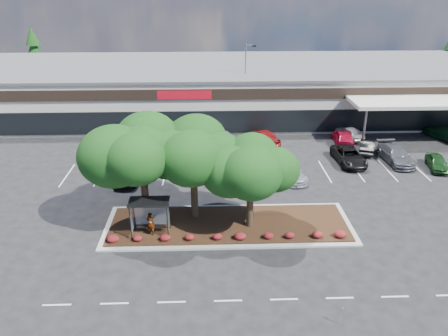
{
  "coord_description": "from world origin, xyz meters",
  "views": [
    {
      "loc": [
        -3.33,
        -23.53,
        16.89
      ],
      "look_at": [
        -2.17,
        8.73,
        2.6
      ],
      "focal_mm": 35.0,
      "sensor_mm": 36.0,
      "label": 1
    }
  ],
  "objects_px": {
    "survey_stake": "(342,314)",
    "car_0": "(128,162)",
    "car_1": "(128,172)",
    "light_pole": "(246,90)"
  },
  "relations": [
    {
      "from": "car_1",
      "to": "light_pole",
      "type": "bearing_deg",
      "value": 56.81
    },
    {
      "from": "light_pole",
      "to": "car_0",
      "type": "bearing_deg",
      "value": -132.66
    },
    {
      "from": "survey_stake",
      "to": "car_0",
      "type": "distance_m",
      "value": 25.32
    },
    {
      "from": "light_pole",
      "to": "car_0",
      "type": "xyz_separation_m",
      "value": [
        -12.25,
        -13.29,
        -3.56
      ]
    },
    {
      "from": "light_pole",
      "to": "survey_stake",
      "type": "relative_size",
      "value": 8.86
    },
    {
      "from": "survey_stake",
      "to": "car_0",
      "type": "xyz_separation_m",
      "value": [
        -14.56,
        20.72,
        0.01
      ]
    },
    {
      "from": "car_1",
      "to": "survey_stake",
      "type": "bearing_deg",
      "value": -48.73
    },
    {
      "from": "car_0",
      "to": "survey_stake",
      "type": "bearing_deg",
      "value": -68.55
    },
    {
      "from": "car_0",
      "to": "car_1",
      "type": "bearing_deg",
      "value": -93.17
    },
    {
      "from": "survey_stake",
      "to": "car_0",
      "type": "relative_size",
      "value": 0.26
    }
  ]
}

